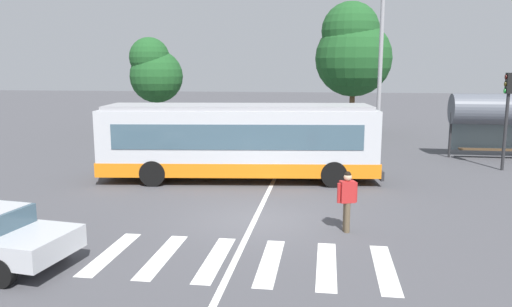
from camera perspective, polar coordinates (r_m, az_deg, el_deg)
name	(u,v)px	position (r m, az deg, el deg)	size (l,w,h in m)	color
ground_plane	(255,220)	(14.95, -0.10, -7.69)	(160.00, 160.00, 0.00)	#47474C
city_transit_bus	(239,141)	(19.93, -1.96, 1.42)	(11.33, 3.87, 3.06)	black
pedestrian_crossing_street	(347,198)	(13.88, 10.48, -5.08)	(0.56, 0.37, 1.72)	brown
parked_car_champagne	(194,132)	(29.39, -7.20, 2.45)	(1.89, 4.51, 1.35)	black
parked_car_white	(239,132)	(29.31, -1.99, 2.50)	(2.13, 4.62, 1.35)	black
parked_car_teal	(280,134)	(28.51, 2.83, 2.29)	(1.89, 4.51, 1.35)	black
parked_car_charcoal	(328,135)	(28.44, 8.32, 2.18)	(2.03, 4.58, 1.35)	black
traffic_light_far_corner	(507,105)	(24.32, 27.04, 5.01)	(0.33, 0.32, 4.31)	#28282B
bus_stop_shelter	(500,111)	(27.46, 26.39, 4.46)	(4.74, 1.54, 3.25)	#28282B
twin_arm_street_lamp	(382,32)	(24.92, 14.32, 13.46)	(4.58, 0.32, 10.25)	#939399
background_tree_left	(154,71)	(34.57, -11.66, 9.31)	(3.59, 3.59, 6.55)	brown
background_tree_right	(353,50)	(34.53, 11.10, 11.61)	(5.15, 5.15, 8.89)	brown
crosswalk_painted_stripes	(242,260)	(11.97, -1.58, -12.25)	(7.04, 2.90, 0.01)	silver
lane_center_line	(263,202)	(16.85, 0.83, -5.65)	(0.16, 24.00, 0.01)	silver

